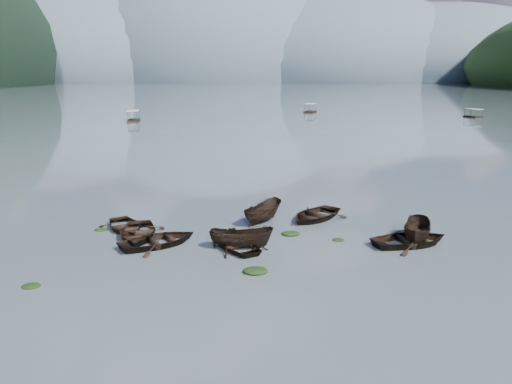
{
  "coord_description": "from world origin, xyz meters",
  "views": [
    {
      "loc": [
        -0.31,
        -23.78,
        10.35
      ],
      "look_at": [
        0.0,
        12.0,
        2.0
      ],
      "focal_mm": 35.0,
      "sensor_mm": 36.0,
      "label": 1
    }
  ],
  "objects_px": {
    "pontoon_left": "(134,121)",
    "pontoon_centre": "(310,112)",
    "rowboat_0": "(137,237)",
    "rowboat_3": "(236,248)"
  },
  "relations": [
    {
      "from": "pontoon_left",
      "to": "rowboat_3",
      "type": "bearing_deg",
      "value": -81.19
    },
    {
      "from": "rowboat_0",
      "to": "pontoon_centre",
      "type": "height_order",
      "value": "pontoon_centre"
    },
    {
      "from": "pontoon_left",
      "to": "pontoon_centre",
      "type": "distance_m",
      "value": 52.89
    },
    {
      "from": "rowboat_0",
      "to": "pontoon_centre",
      "type": "bearing_deg",
      "value": 68.75
    },
    {
      "from": "pontoon_left",
      "to": "rowboat_0",
      "type": "bearing_deg",
      "value": -84.84
    },
    {
      "from": "rowboat_0",
      "to": "pontoon_left",
      "type": "xyz_separation_m",
      "value": [
        -20.18,
        86.64,
        0.0
      ]
    },
    {
      "from": "rowboat_3",
      "to": "pontoon_centre",
      "type": "height_order",
      "value": "pontoon_centre"
    },
    {
      "from": "pontoon_centre",
      "to": "pontoon_left",
      "type": "bearing_deg",
      "value": -128.78
    },
    {
      "from": "rowboat_0",
      "to": "pontoon_left",
      "type": "relative_size",
      "value": 0.8
    },
    {
      "from": "rowboat_0",
      "to": "pontoon_left",
      "type": "height_order",
      "value": "pontoon_left"
    }
  ]
}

